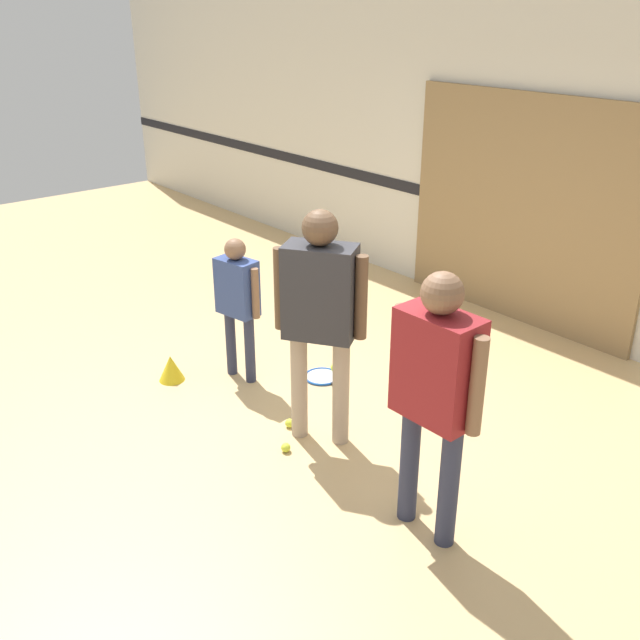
{
  "coord_description": "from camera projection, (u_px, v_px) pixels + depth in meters",
  "views": [
    {
      "loc": [
        3.42,
        -2.88,
        2.87
      ],
      "look_at": [
        0.1,
        -0.08,
        0.93
      ],
      "focal_mm": 40.0,
      "sensor_mm": 36.0,
      "label": 1
    }
  ],
  "objects": [
    {
      "name": "person_instructor",
      "position": [
        320.0,
        304.0,
        4.71
      ],
      "size": [
        0.55,
        0.48,
        1.68
      ],
      "rotation": [
        0.0,
        0.0,
        0.58
      ],
      "color": "tan",
      "rests_on": "ground_plane"
    },
    {
      "name": "wall_back",
      "position": [
        565.0,
        160.0,
        6.26
      ],
      "size": [
        16.0,
        0.07,
        3.2
      ],
      "color": "silver",
      "rests_on": "ground_plane"
    },
    {
      "name": "ground_plane",
      "position": [
        320.0,
        427.0,
        5.25
      ],
      "size": [
        16.0,
        16.0,
        0.0
      ],
      "primitive_type": "plane",
      "color": "tan"
    },
    {
      "name": "tennis_ball_near_instructor",
      "position": [
        286.0,
        448.0,
        4.96
      ],
      "size": [
        0.07,
        0.07,
        0.07
      ],
      "primitive_type": "sphere",
      "color": "#CCE038",
      "rests_on": "ground_plane"
    },
    {
      "name": "tennis_ball_by_spare_racket",
      "position": [
        335.0,
        368.0,
        6.04
      ],
      "size": [
        0.07,
        0.07,
        0.07
      ],
      "primitive_type": "sphere",
      "color": "#CCE038",
      "rests_on": "ground_plane"
    },
    {
      "name": "wall_panel",
      "position": [
        521.0,
        211.0,
        6.68
      ],
      "size": [
        2.52,
        0.05,
        2.15
      ],
      "color": "#93754C",
      "rests_on": "ground_plane"
    },
    {
      "name": "tennis_ball_stray_left",
      "position": [
        290.0,
        423.0,
        5.25
      ],
      "size": [
        0.07,
        0.07,
        0.07
      ],
      "primitive_type": "sphere",
      "color": "#CCE038",
      "rests_on": "ground_plane"
    },
    {
      "name": "person_student_right",
      "position": [
        436.0,
        380.0,
        3.84
      ],
      "size": [
        0.62,
        0.26,
        1.63
      ],
      "rotation": [
        0.0,
        0.0,
        3.16
      ],
      "color": "#2D334C",
      "rests_on": "ground_plane"
    },
    {
      "name": "training_cone",
      "position": [
        171.0,
        368.0,
        5.87
      ],
      "size": [
        0.21,
        0.21,
        0.22
      ],
      "color": "yellow",
      "rests_on": "ground_plane"
    },
    {
      "name": "racket_spare_on_floor",
      "position": [
        323.0,
        377.0,
        5.93
      ],
      "size": [
        0.54,
        0.34,
        0.03
      ],
      "rotation": [
        0.0,
        0.0,
        6.16
      ],
      "color": "blue",
      "rests_on": "ground_plane"
    },
    {
      "name": "person_student_left",
      "position": [
        238.0,
        294.0,
        5.66
      ],
      "size": [
        0.45,
        0.25,
        1.21
      ],
      "rotation": [
        0.0,
        0.0,
        0.19
      ],
      "color": "#2D334C",
      "rests_on": "ground_plane"
    }
  ]
}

